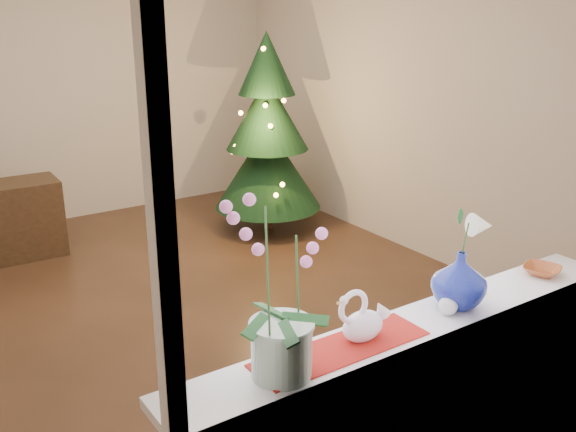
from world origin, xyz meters
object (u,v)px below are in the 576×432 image
object	(u,v)px
xmas_tree	(267,133)
swan	(363,315)
amber_dish	(542,271)
side_table	(7,221)
orchid_pot	(281,287)
blue_vase	(460,275)
paperweight	(448,306)

from	to	relation	value
xmas_tree	swan	bearing A→B (deg)	-117.08
amber_dish	side_table	xyz separation A→B (m)	(-1.59, 4.06, -0.60)
orchid_pot	side_table	size ratio (longest dim) A/B	0.73
orchid_pot	swan	distance (m)	0.44
orchid_pot	side_table	world-z (taller)	orchid_pot
orchid_pot	xmas_tree	xyz separation A→B (m)	(2.16, 3.50, -0.31)
blue_vase	side_table	distance (m)	4.25
swan	side_table	size ratio (longest dim) A/B	0.27
amber_dish	xmas_tree	distance (m)	3.54
blue_vase	paperweight	xyz separation A→B (m)	(-0.09, -0.03, -0.10)
swan	side_table	distance (m)	4.14
paperweight	orchid_pot	bearing A→B (deg)	179.49
orchid_pot	paperweight	distance (m)	0.85
orchid_pot	paperweight	xyz separation A→B (m)	(0.80, -0.01, -0.29)
blue_vase	xmas_tree	bearing A→B (deg)	70.00
amber_dish	xmas_tree	world-z (taller)	xmas_tree
paperweight	amber_dish	bearing A→B (deg)	3.04
blue_vase	paperweight	size ratio (longest dim) A/B	3.49
swan	paperweight	distance (m)	0.42
side_table	orchid_pot	bearing A→B (deg)	-86.34
paperweight	xmas_tree	world-z (taller)	xmas_tree
xmas_tree	side_table	world-z (taller)	xmas_tree
paperweight	amber_dish	world-z (taller)	paperweight
amber_dish	side_table	world-z (taller)	amber_dish
swan	paperweight	size ratio (longest dim) A/B	3.05
xmas_tree	amber_dish	bearing A→B (deg)	-101.33
swan	blue_vase	size ratio (longest dim) A/B	0.88
swan	xmas_tree	bearing A→B (deg)	69.73
side_table	paperweight	bearing A→B (deg)	-75.38
orchid_pot	amber_dish	world-z (taller)	orchid_pot
amber_dish	side_table	bearing A→B (deg)	111.39
orchid_pot	paperweight	bearing A→B (deg)	-0.51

